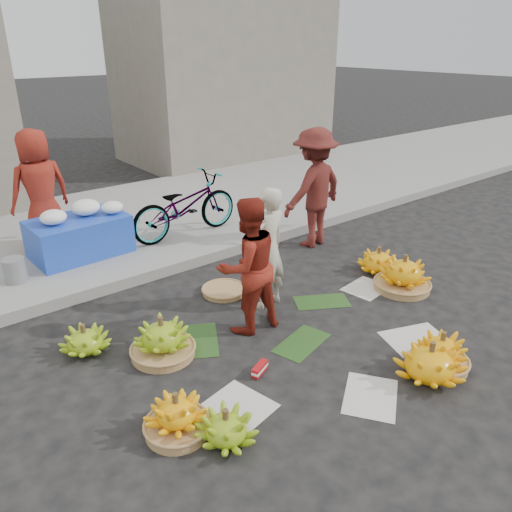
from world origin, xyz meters
TOP-DOWN VIEW (x-y plane):
  - ground at (0.00, 0.00)m, footprint 80.00×80.00m
  - curb at (0.00, 2.20)m, footprint 40.00×0.25m
  - sidewalk at (0.00, 4.30)m, footprint 40.00×4.00m
  - building_right at (4.50, 7.70)m, footprint 5.00×3.00m
  - newspaper_scatter at (0.00, -0.80)m, footprint 3.20×1.80m
  - banana_leaves at (-0.10, 0.20)m, footprint 2.00×1.00m
  - banana_bunch_0 at (-1.77, -0.51)m, footprint 0.57×0.57m
  - banana_bunch_1 at (-1.51, -0.84)m, footprint 0.48×0.48m
  - banana_bunch_2 at (0.43, -1.36)m, footprint 0.73×0.73m
  - banana_bunch_3 at (0.66, -1.32)m, footprint 0.61×0.61m
  - banana_bunch_4 at (1.74, -0.09)m, footprint 0.72×0.72m
  - banana_bunch_5 at (1.91, 0.44)m, footprint 0.74×0.74m
  - banana_bunch_6 at (-1.34, 0.51)m, footprint 0.63×0.63m
  - banana_bunch_7 at (-1.93, 1.05)m, footprint 0.59×0.59m
  - basket_spare at (-0.10, 1.22)m, footprint 0.69×0.69m
  - incense_stack at (-0.76, -0.32)m, footprint 0.23×0.15m
  - vendor_cream at (0.14, 0.67)m, footprint 0.57×0.42m
  - vendor_red at (-0.35, 0.39)m, footprint 0.76×0.60m
  - man_striped at (1.90, 1.72)m, footprint 1.21×0.78m
  - flower_table at (-1.12, 3.24)m, footprint 1.32×0.86m
  - grey_bucket at (-2.08, 2.91)m, footprint 0.27×0.27m
  - flower_vendor at (-1.38, 3.86)m, footprint 0.88×0.62m
  - bicycle at (0.42, 2.97)m, footprint 0.69×1.82m

SIDE VIEW (x-z plane):
  - ground at x=0.00m, z-range 0.00..0.00m
  - newspaper_scatter at x=0.00m, z-range 0.00..0.01m
  - banana_leaves at x=-0.10m, z-range 0.00..0.01m
  - basket_spare at x=-0.10m, z-range 0.00..0.06m
  - incense_stack at x=-0.76m, z-range 0.01..0.10m
  - sidewalk at x=0.00m, z-range 0.00..0.12m
  - curb at x=0.00m, z-range 0.00..0.15m
  - banana_bunch_1 at x=-1.51m, z-range -0.02..0.28m
  - banana_bunch_7 at x=-1.93m, z-range -0.02..0.29m
  - banana_bunch_0 at x=-1.77m, z-range -0.04..0.35m
  - banana_bunch_5 at x=1.91m, z-range -0.02..0.34m
  - banana_bunch_3 at x=0.66m, z-range -0.03..0.36m
  - banana_bunch_2 at x=0.43m, z-range -0.02..0.37m
  - banana_bunch_6 at x=-1.34m, z-range -0.03..0.41m
  - banana_bunch_4 at x=1.74m, z-range -0.03..0.44m
  - grey_bucket at x=-2.08m, z-range 0.12..0.43m
  - flower_table at x=-1.12m, z-range 0.05..0.80m
  - bicycle at x=0.42m, z-range 0.12..1.06m
  - vendor_cream at x=0.14m, z-range 0.00..1.44m
  - vendor_red at x=-0.35m, z-range 0.00..1.49m
  - man_striped at x=1.90m, z-range 0.00..1.77m
  - flower_vendor at x=-1.38m, z-range 0.12..1.82m
  - building_right at x=4.50m, z-range 0.00..5.00m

